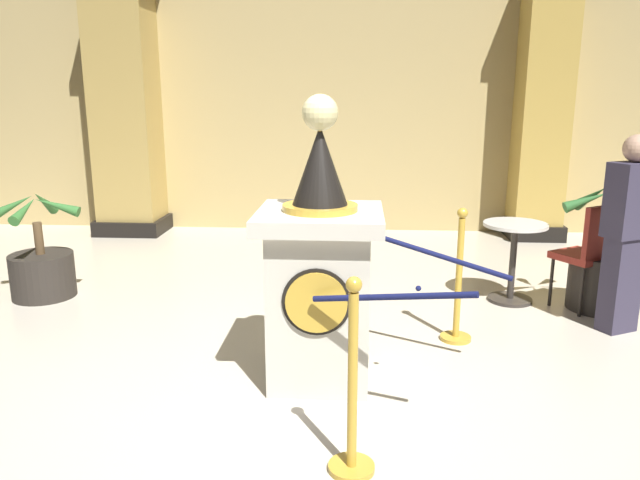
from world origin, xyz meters
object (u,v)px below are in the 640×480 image
potted_palm_left (42,268)px  bystander_guest (627,231)px  stanchion_far (458,295)px  cafe_chair_red (590,248)px  cafe_table (513,252)px  potted_palm_right (601,271)px  stanchion_near (352,406)px  pedestal_clock (320,276)px

potted_palm_left → bystander_guest: (5.07, -0.51, 0.55)m
stanchion_far → cafe_chair_red: bearing=30.9°
potted_palm_left → cafe_chair_red: potted_palm_left is taller
stanchion_far → cafe_table: (0.64, 0.95, 0.10)m
potted_palm_right → potted_palm_left: bearing=180.0°
stanchion_near → cafe_table: stanchion_near is taller
stanchion_far → stanchion_near: bearing=-114.4°
stanchion_near → potted_palm_left: size_ratio=1.01×
stanchion_far → potted_palm_left: stanchion_far is taller
stanchion_near → potted_palm_left: (-2.95, 2.54, -0.08)m
stanchion_near → stanchion_far: size_ratio=0.99×
cafe_table → cafe_chair_red: cafe_chair_red is taller
stanchion_near → cafe_chair_red: stanchion_near is taller
pedestal_clock → cafe_table: 2.37m
stanchion_near → bystander_guest: (2.12, 2.03, 0.47)m
stanchion_near → cafe_chair_red: bearing=50.8°
stanchion_near → potted_palm_right: bearing=49.5°
bystander_guest → stanchion_near: bearing=-136.3°
stanchion_near → cafe_chair_red: (2.02, 2.48, 0.21)m
stanchion_far → bystander_guest: 1.44m
pedestal_clock → cafe_chair_red: bearing=32.8°
pedestal_clock → potted_palm_left: pedestal_clock is taller
pedestal_clock → potted_palm_left: 3.14m
pedestal_clock → bystander_guest: bearing=23.1°
pedestal_clock → cafe_table: bearing=45.1°
stanchion_near → bystander_guest: bystander_guest is taller
pedestal_clock → cafe_chair_red: 2.69m
potted_palm_left → bystander_guest: bystander_guest is taller
stanchion_near → cafe_chair_red: 3.21m
potted_palm_right → bystander_guest: (-0.05, -0.51, 0.48)m
potted_palm_left → cafe_table: potted_palm_left is taller
potted_palm_right → bystander_guest: bearing=-95.1°
potted_palm_right → pedestal_clock: bearing=-147.8°
stanchion_far → cafe_table: stanchion_far is taller
potted_palm_right → cafe_chair_red: size_ratio=1.21×
stanchion_far → potted_palm_left: size_ratio=1.02×
bystander_guest → cafe_chair_red: bystander_guest is taller
pedestal_clock → stanchion_far: 1.29m
bystander_guest → cafe_chair_red: bearing=102.2°
bystander_guest → cafe_chair_red: size_ratio=1.64×
stanchion_far → cafe_table: 1.15m
pedestal_clock → stanchion_near: size_ratio=1.81×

